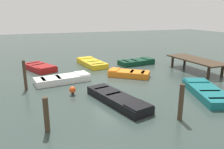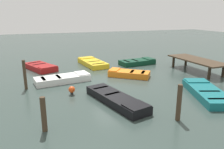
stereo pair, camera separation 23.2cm
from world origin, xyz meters
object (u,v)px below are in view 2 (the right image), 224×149
object	(u,v)px
rowboat_yellow	(92,63)
rowboat_black	(116,99)
rowboat_orange	(129,74)
mooring_piling_center	(44,114)
mooring_piling_mid_left	(179,103)
rowboat_red	(41,67)
rowboat_dark_green	(137,62)
mooring_piling_near_right	(25,75)
rowboat_white	(63,79)
marker_buoy	(72,90)
rowboat_teal	(207,92)
dock_segment	(197,61)

from	to	relation	value
rowboat_yellow	rowboat_black	size ratio (longest dim) A/B	0.89
rowboat_orange	mooring_piling_center	bearing A→B (deg)	81.51
rowboat_yellow	mooring_piling_mid_left	world-z (taller)	mooring_piling_mid_left
rowboat_yellow	rowboat_red	xyz separation A→B (m)	(0.09, -4.29, 0.00)
rowboat_yellow	rowboat_dark_green	distance (m)	3.95
mooring_piling_mid_left	mooring_piling_near_right	xyz separation A→B (m)	(-6.40, -5.99, 0.09)
rowboat_white	rowboat_orange	world-z (taller)	same
rowboat_red	marker_buoy	world-z (taller)	marker_buoy
rowboat_orange	rowboat_black	xyz separation A→B (m)	(4.23, -2.61, -0.00)
rowboat_yellow	rowboat_orange	size ratio (longest dim) A/B	1.29
mooring_piling_center	marker_buoy	world-z (taller)	mooring_piling_center
rowboat_orange	rowboat_dark_green	distance (m)	4.06
rowboat_teal	rowboat_orange	bearing A→B (deg)	44.58
rowboat_yellow	rowboat_black	bearing A→B (deg)	165.16
rowboat_black	marker_buoy	world-z (taller)	marker_buoy
rowboat_orange	mooring_piling_near_right	xyz separation A→B (m)	(0.43, -6.83, 0.66)
mooring_piling_center	rowboat_teal	bearing A→B (deg)	95.66
mooring_piling_near_right	marker_buoy	distance (m)	3.07
rowboat_white	marker_buoy	world-z (taller)	marker_buoy
mooring_piling_mid_left	dock_segment	bearing A→B (deg)	135.21
rowboat_yellow	marker_buoy	distance (m)	7.29
rowboat_orange	mooring_piling_near_right	distance (m)	6.88
marker_buoy	rowboat_dark_green	bearing A→B (deg)	129.58
dock_segment	rowboat_black	xyz separation A→B (m)	(3.75, -8.07, -0.62)
dock_segment	rowboat_red	xyz separation A→B (m)	(-4.76, -11.24, -0.62)
rowboat_orange	rowboat_red	distance (m)	7.19
rowboat_white	rowboat_orange	size ratio (longest dim) A/B	1.23
rowboat_black	rowboat_red	size ratio (longest dim) A/B	1.25
rowboat_dark_green	marker_buoy	size ratio (longest dim) A/B	6.64
rowboat_teal	mooring_piling_near_right	bearing A→B (deg)	83.04
rowboat_teal	rowboat_black	size ratio (longest dim) A/B	0.97
rowboat_teal	mooring_piling_center	xyz separation A→B (m)	(0.84, -8.45, 0.47)
rowboat_yellow	rowboat_red	world-z (taller)	same
rowboat_orange	rowboat_red	world-z (taller)	same
mooring_piling_mid_left	marker_buoy	bearing A→B (deg)	-141.48
rowboat_teal	rowboat_orange	size ratio (longest dim) A/B	1.40
rowboat_orange	dock_segment	bearing A→B (deg)	-147.05
rowboat_white	rowboat_black	xyz separation A→B (m)	(4.52, 1.97, -0.00)
rowboat_black	rowboat_red	xyz separation A→B (m)	(-8.51, -3.17, 0.00)
dock_segment	rowboat_orange	distance (m)	5.52
marker_buoy	rowboat_white	bearing A→B (deg)	-177.46
rowboat_teal	marker_buoy	size ratio (longest dim) A/B	8.61
rowboat_teal	rowboat_orange	xyz separation A→B (m)	(-5.00, -2.33, 0.00)
rowboat_teal	mooring_piling_center	bearing A→B (deg)	115.19
rowboat_black	rowboat_dark_green	world-z (taller)	same
rowboat_dark_green	mooring_piling_center	bearing A→B (deg)	-138.51
rowboat_dark_green	rowboat_red	world-z (taller)	same
rowboat_red	mooring_piling_center	size ratio (longest dim) A/B	2.51
rowboat_black	rowboat_dark_green	size ratio (longest dim) A/B	1.34
rowboat_white	rowboat_black	size ratio (longest dim) A/B	0.85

